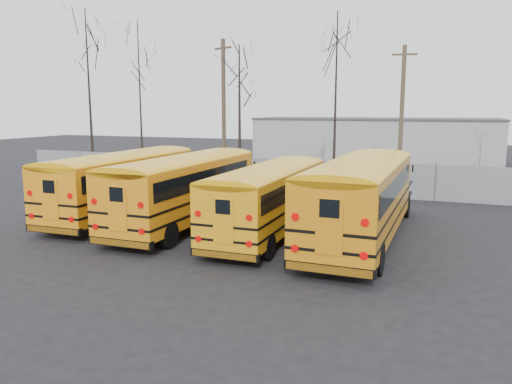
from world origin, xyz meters
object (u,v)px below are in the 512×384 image
at_px(bus_c, 271,194).
at_px(bus_d, 362,192).
at_px(bus_b, 187,184).
at_px(utility_pole_left, 224,105).
at_px(bus_a, 125,178).
at_px(utility_pole_right, 402,114).

relative_size(bus_c, bus_d, 0.88).
xyz_separation_m(bus_b, utility_pole_left, (-5.93, 16.77, 3.43)).
relative_size(bus_b, utility_pole_left, 1.09).
bearing_deg(bus_c, utility_pole_left, 119.79).
height_order(bus_a, utility_pole_right, utility_pole_right).
height_order(bus_c, bus_d, bus_d).
bearing_deg(bus_b, utility_pole_right, 64.99).
xyz_separation_m(bus_a, utility_pole_right, (11.05, 15.27, 2.87)).
xyz_separation_m(bus_a, bus_c, (7.53, -0.88, -0.12)).
bearing_deg(utility_pole_left, bus_c, -35.20).
bearing_deg(bus_b, utility_pole_left, 109.59).
height_order(bus_c, utility_pole_right, utility_pole_right).
distance_m(bus_a, bus_b, 3.67).
relative_size(bus_a, bus_d, 0.94).
bearing_deg(utility_pole_right, bus_d, -98.04).
bearing_deg(bus_b, bus_c, -4.33).
xyz_separation_m(bus_c, bus_d, (3.56, 0.24, 0.23)).
relative_size(bus_a, bus_b, 0.99).
height_order(bus_b, bus_d, bus_d).
xyz_separation_m(bus_c, utility_pole_left, (-9.84, 17.08, 3.57)).
relative_size(bus_d, utility_pole_left, 1.15).
height_order(bus_a, bus_c, bus_a).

